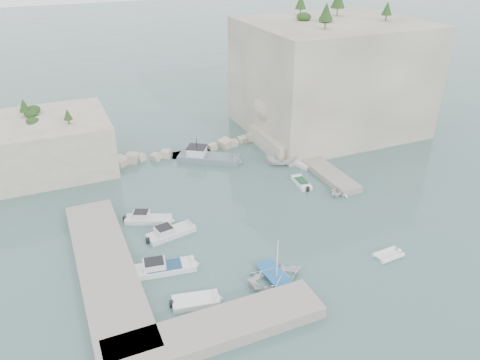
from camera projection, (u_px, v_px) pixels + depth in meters
name	position (u px, v px, depth m)	size (l,w,h in m)	color
ground	(262.00, 227.00, 51.50)	(400.00, 400.00, 0.00)	#456764
cliff_east	(330.00, 77.00, 74.27)	(26.00, 22.00, 17.00)	beige
cliff_terrace	(288.00, 140.00, 70.09)	(8.00, 10.00, 2.50)	beige
outcrop_west	(48.00, 144.00, 63.08)	(16.00, 14.00, 7.00)	beige
quay_west	(106.00, 268.00, 44.44)	(5.00, 24.00, 1.10)	#9E9689
quay_south	(218.00, 329.00, 37.59)	(18.00, 4.00, 1.10)	#9E9689
ledge_east	(318.00, 166.00, 64.18)	(3.00, 16.00, 0.80)	#9E9689
breakwater	(190.00, 148.00, 68.65)	(28.00, 3.00, 1.40)	beige
motorboat_b	(171.00, 235.00, 50.21)	(5.70, 1.87, 1.40)	silver
motorboat_d	(164.00, 270.00, 44.92)	(6.59, 1.96, 1.40)	white
motorboat_e	(196.00, 303.00, 40.92)	(4.46, 1.83, 0.70)	white
motorboat_a	(149.00, 221.00, 52.55)	(5.64, 1.68, 1.40)	silver
rowboat	(276.00, 280.00, 43.69)	(3.92, 5.48, 1.14)	white
inflatable_dinghy	(388.00, 256.00, 46.89)	(3.16, 1.53, 0.44)	silver
tender_east_a	(338.00, 195.00, 57.90)	(2.57, 2.97, 1.57)	white
tender_east_b	(301.00, 184.00, 60.29)	(4.11, 1.40, 0.70)	white
tender_east_c	(298.00, 164.00, 65.67)	(5.06, 1.64, 0.70)	white
tender_east_d	(282.00, 165.00, 65.29)	(1.70, 4.53, 1.75)	silver
work_boat	(209.00, 161.00, 66.52)	(9.51, 2.81, 2.20)	slate
rowboat_mast	(277.00, 257.00, 42.44)	(0.10, 0.10, 4.20)	white
vegetation	(301.00, 15.00, 69.18)	(53.48, 13.88, 13.40)	#1E4219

